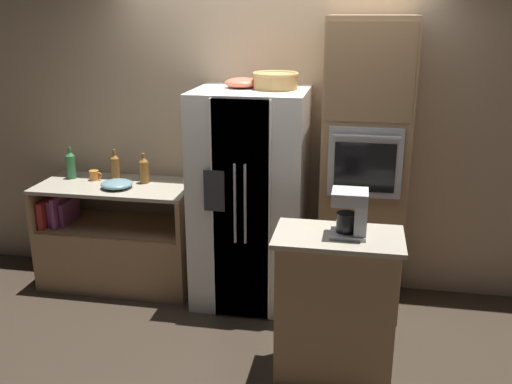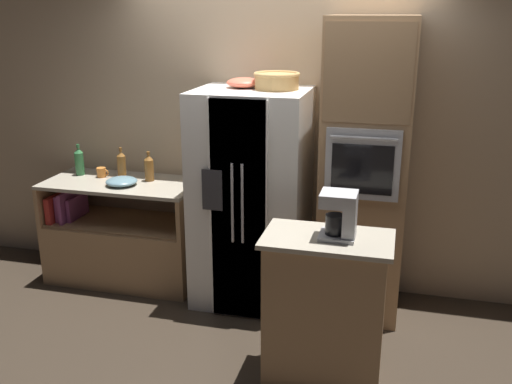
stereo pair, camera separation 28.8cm
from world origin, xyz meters
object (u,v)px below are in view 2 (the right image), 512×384
(wall_oven, at_px, (365,171))
(fruit_bowl, at_px, (244,83))
(refrigerator, at_px, (251,198))
(mug, at_px, (102,172))
(bottle_tall, at_px, (79,161))
(wicker_basket, at_px, (277,80))
(mixing_bowl, at_px, (122,181))
(coffee_maker, at_px, (342,214))
(bottle_short, at_px, (149,168))
(bottle_wide, at_px, (122,164))

(wall_oven, bearing_deg, fruit_bowl, 177.34)
(refrigerator, distance_m, mug, 1.40)
(fruit_bowl, height_order, bottle_tall, fruit_bowl)
(refrigerator, xyz_separation_m, fruit_bowl, (-0.08, 0.09, 0.90))
(wall_oven, distance_m, fruit_bowl, 1.14)
(wicker_basket, bearing_deg, mixing_bowl, -175.68)
(wicker_basket, xyz_separation_m, coffee_maker, (0.63, -1.04, -0.64))
(bottle_short, bearing_deg, bottle_tall, 178.63)
(wall_oven, distance_m, mug, 2.27)
(fruit_bowl, bearing_deg, wicker_basket, -6.51)
(mug, bearing_deg, fruit_bowl, -2.42)
(bottle_wide, height_order, coffee_maker, coffee_maker)
(wicker_basket, relative_size, fruit_bowl, 1.32)
(mug, xyz_separation_m, coffee_maker, (2.21, -1.12, 0.21))
(bottle_wide, relative_size, coffee_maker, 0.95)
(bottle_tall, xyz_separation_m, bottle_wide, (0.40, 0.01, -0.00))
(coffee_maker, bearing_deg, bottle_short, 147.34)
(wall_oven, xyz_separation_m, bottle_tall, (-2.48, 0.12, -0.11))
(refrigerator, height_order, mug, refrigerator)
(fruit_bowl, height_order, mug, fruit_bowl)
(refrigerator, xyz_separation_m, bottle_wide, (-1.21, 0.17, 0.15))
(bottle_tall, height_order, coffee_maker, coffee_maker)
(bottle_tall, distance_m, mug, 0.23)
(fruit_bowl, distance_m, bottle_short, 1.14)
(bottle_tall, bearing_deg, mixing_bowl, -21.60)
(mug, relative_size, coffee_maker, 0.39)
(fruit_bowl, bearing_deg, bottle_tall, 177.32)
(bottle_tall, distance_m, coffee_maker, 2.68)
(wicker_basket, relative_size, mixing_bowl, 1.34)
(wall_oven, height_order, mixing_bowl, wall_oven)
(fruit_bowl, xyz_separation_m, mug, (-1.31, 0.06, -0.82))
(fruit_bowl, distance_m, coffee_maker, 1.52)
(mug, bearing_deg, bottle_tall, 175.79)
(wall_oven, xyz_separation_m, wicker_basket, (-0.69, 0.01, 0.66))
(fruit_bowl, distance_m, mug, 1.55)
(wall_oven, bearing_deg, bottle_tall, 177.33)
(bottle_short, height_order, bottle_wide, bottle_wide)
(mixing_bowl, bearing_deg, wicker_basket, 4.32)
(mug, distance_m, mixing_bowl, 0.34)
(fruit_bowl, xyz_separation_m, bottle_wide, (-1.13, 0.08, -0.74))
(bottle_tall, bearing_deg, wall_oven, -2.67)
(mixing_bowl, height_order, coffee_maker, coffee_maker)
(bottle_short, bearing_deg, wicker_basket, -4.37)
(refrigerator, distance_m, fruit_bowl, 0.91)
(bottle_wide, bearing_deg, mixing_bowl, -64.27)
(wicker_basket, relative_size, mug, 3.15)
(fruit_bowl, height_order, bottle_short, fruit_bowl)
(wall_oven, height_order, coffee_maker, wall_oven)
(refrigerator, relative_size, coffee_maker, 6.07)
(wall_oven, distance_m, bottle_short, 1.82)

